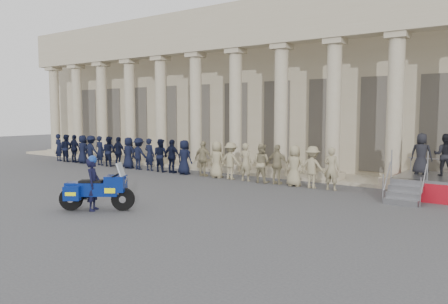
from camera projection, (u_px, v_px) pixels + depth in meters
ground at (138, 201)px, 15.25m from camera, size 90.00×90.00×0.00m
building at (314, 89)px, 26.80m from camera, size 40.00×12.50×9.00m
officer_rank at (164, 156)px, 22.65m from camera, size 18.91×0.66×1.73m
motorcycle at (97, 190)px, 13.81m from camera, size 2.07×1.66×1.54m
rider at (93, 183)px, 13.79m from camera, size 0.67×0.73×1.76m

